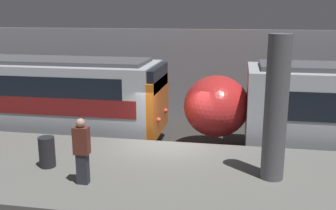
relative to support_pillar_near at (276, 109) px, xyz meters
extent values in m
plane|color=#33302D|center=(-3.17, 2.37, -2.86)|extent=(120.00, 120.00, 0.00)
cube|color=slate|center=(-3.17, -0.10, -2.35)|extent=(40.00, 4.94, 1.02)
cube|color=#939399|center=(-3.17, 8.58, -0.66)|extent=(50.00, 0.15, 4.39)
cylinder|color=#56565B|center=(0.00, 0.00, 0.00)|extent=(0.58, 0.58, 3.67)
ellipsoid|color=red|center=(-1.72, 4.53, -1.08)|extent=(2.42, 2.81, 2.26)
sphere|color=#F2EFCC|center=(-2.67, 4.53, -1.49)|extent=(0.20, 0.20, 0.20)
cube|color=orange|center=(-3.93, 4.53, -1.16)|extent=(0.25, 2.99, 2.15)
cube|color=black|center=(-3.93, 4.53, -0.09)|extent=(0.25, 2.69, 0.86)
sphere|color=#EA4C42|center=(-3.78, 3.84, -1.54)|extent=(0.18, 0.18, 0.18)
sphere|color=#EA4C42|center=(-3.78, 5.22, -1.54)|extent=(0.18, 0.18, 0.18)
cube|color=#2D2D38|center=(-4.64, -1.19, -1.45)|extent=(0.28, 0.20, 0.78)
cube|color=brown|center=(-4.64, -1.19, -0.71)|extent=(0.38, 0.24, 0.68)
sphere|color=tan|center=(-4.64, -1.19, -0.26)|extent=(0.22, 0.22, 0.22)
cylinder|color=#232328|center=(-6.03, -0.34, -1.41)|extent=(0.44, 0.44, 0.85)
camera|label=1|loc=(-0.93, -9.74, 2.37)|focal=42.00mm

